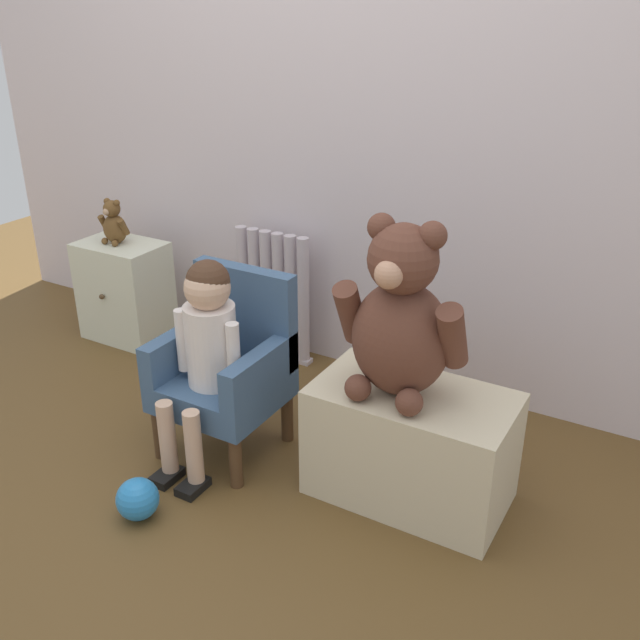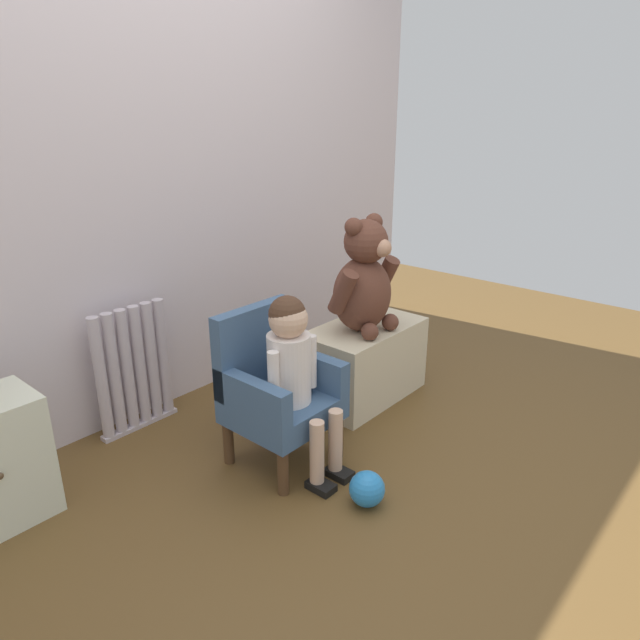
% 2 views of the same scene
% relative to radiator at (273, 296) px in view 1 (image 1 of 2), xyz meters
% --- Properties ---
extents(ground_plane, '(6.00, 6.00, 0.00)m').
position_rel_radiator_xyz_m(ground_plane, '(0.26, -1.07, -0.28)').
color(ground_plane, brown).
extents(back_wall, '(3.80, 0.05, 2.40)m').
position_rel_radiator_xyz_m(back_wall, '(0.26, 0.12, 0.92)').
color(back_wall, silver).
rests_on(back_wall, ground_plane).
extents(radiator, '(0.37, 0.05, 0.57)m').
position_rel_radiator_xyz_m(radiator, '(0.00, 0.00, 0.00)').
color(radiator, '#C2B5BD').
rests_on(radiator, ground_plane).
extents(small_dresser, '(0.38, 0.29, 0.46)m').
position_rel_radiator_xyz_m(small_dresser, '(-0.70, -0.18, -0.05)').
color(small_dresser, beige).
rests_on(small_dresser, ground_plane).
extents(child_armchair, '(0.39, 0.38, 0.64)m').
position_rel_radiator_xyz_m(child_armchair, '(0.24, -0.65, 0.03)').
color(child_armchair, '#3D597B').
rests_on(child_armchair, ground_plane).
extents(child_figure, '(0.25, 0.35, 0.72)m').
position_rel_radiator_xyz_m(child_figure, '(0.24, -0.75, 0.18)').
color(child_figure, silver).
rests_on(child_figure, ground_plane).
extents(low_bench, '(0.62, 0.35, 0.38)m').
position_rel_radiator_xyz_m(low_bench, '(0.91, -0.60, -0.10)').
color(low_bench, beige).
rests_on(low_bench, ground_plane).
extents(large_teddy_bear, '(0.40, 0.28, 0.55)m').
position_rel_radiator_xyz_m(large_teddy_bear, '(0.86, -0.62, 0.33)').
color(large_teddy_bear, brown).
rests_on(large_teddy_bear, low_bench).
extents(small_teddy_bear, '(0.15, 0.10, 0.20)m').
position_rel_radiator_xyz_m(small_teddy_bear, '(-0.71, -0.19, 0.26)').
color(small_teddy_bear, brown).
rests_on(small_teddy_bear, small_dresser).
extents(toy_ball, '(0.13, 0.13, 0.13)m').
position_rel_radiator_xyz_m(toy_ball, '(0.23, -1.12, -0.22)').
color(toy_ball, '#2981CA').
rests_on(toy_ball, ground_plane).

